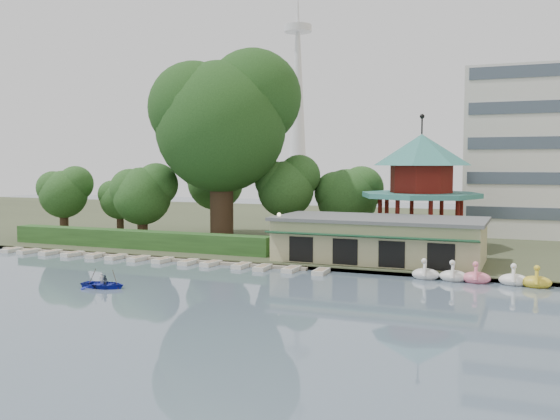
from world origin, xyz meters
The scene contains 14 objects.
ground_plane centered at (0.00, 0.00, 0.00)m, with size 220.00×220.00×0.00m, color slate.
shore centered at (0.00, 52.00, 0.20)m, with size 220.00×70.00×0.40m, color #424930.
embankment centered at (0.00, 17.30, 0.15)m, with size 220.00×0.60×0.30m, color gray.
dock centered at (-12.00, 17.20, 0.12)m, with size 34.00×1.60×0.24m, color gray.
boathouse centered at (10.00, 21.97, 2.37)m, with size 18.60×9.39×3.90m.
pavilion centered at (12.00, 32.00, 7.48)m, with size 12.40×12.40×13.50m.
broadcast_tower centered at (-42.00, 140.00, 33.98)m, with size 8.00×8.00×96.00m.
hedge centered at (-15.00, 20.50, 1.30)m, with size 30.00×2.00×1.80m, color #2B5622.
lamp_post centered at (1.50, 19.00, 3.34)m, with size 0.36×0.36×4.28m.
big_tree centered at (-8.81, 28.23, 14.12)m, with size 15.69×14.62×21.28m.
small_trees centered at (-11.79, 32.00, 6.14)m, with size 39.98×16.88×10.57m.
swan_boats centered at (21.36, 16.50, 0.40)m, with size 14.96×2.05×1.92m.
moored_rowboats centered at (-10.19, 15.84, 0.18)m, with size 34.73×2.75×0.36m.
rowboat_with_passengers centered at (-6.43, 4.17, 0.49)m, with size 4.99×3.76×2.01m.
Camera 1 is at (22.70, -32.92, 9.23)m, focal length 40.00 mm.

